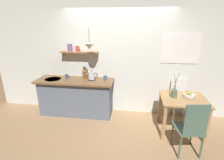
% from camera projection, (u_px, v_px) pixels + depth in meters
% --- Properties ---
extents(ground_plane, '(14.00, 14.00, 0.00)m').
position_uv_depth(ground_plane, '(115.00, 123.00, 3.93)').
color(ground_plane, '#A87F56').
extents(back_wall, '(6.80, 0.11, 2.70)m').
position_uv_depth(back_wall, '(127.00, 59.00, 4.08)').
color(back_wall, silver).
rests_on(back_wall, ground_plane).
extents(kitchen_counter, '(1.83, 0.63, 0.90)m').
position_uv_depth(kitchen_counter, '(76.00, 96.00, 4.21)').
color(kitchen_counter, slate).
rests_on(kitchen_counter, ground_plane).
extents(wall_shelf, '(0.92, 0.20, 0.32)m').
position_uv_depth(wall_shelf, '(76.00, 50.00, 4.01)').
color(wall_shelf, '#9E6B3D').
extents(dining_table, '(0.87, 0.77, 0.76)m').
position_uv_depth(dining_table, '(183.00, 104.00, 3.43)').
color(dining_table, tan).
rests_on(dining_table, ground_plane).
extents(dining_chair_near, '(0.48, 0.48, 1.02)m').
position_uv_depth(dining_chair_near, '(191.00, 127.00, 2.81)').
color(dining_chair_near, '#4C6B5B').
rests_on(dining_chair_near, ground_plane).
extents(dining_chair_far, '(0.47, 0.46, 0.97)m').
position_uv_depth(dining_chair_far, '(179.00, 98.00, 3.97)').
color(dining_chair_far, white).
rests_on(dining_chair_far, ground_plane).
extents(fruit_bowl, '(0.23, 0.23, 0.13)m').
position_uv_depth(fruit_bowl, '(189.00, 95.00, 3.42)').
color(fruit_bowl, silver).
rests_on(fruit_bowl, dining_table).
extents(twig_vase, '(0.12, 0.12, 0.52)m').
position_uv_depth(twig_vase, '(174.00, 93.00, 3.41)').
color(twig_vase, '#567056').
rests_on(twig_vase, dining_table).
extents(electric_kettle, '(0.26, 0.18, 0.22)m').
position_uv_depth(electric_kettle, '(92.00, 76.00, 4.01)').
color(electric_kettle, black).
rests_on(electric_kettle, kitchen_counter).
extents(knife_block, '(0.10, 0.19, 0.29)m').
position_uv_depth(knife_block, '(85.00, 73.00, 4.15)').
color(knife_block, brown).
rests_on(knife_block, kitchen_counter).
extents(coffee_mug_by_sink, '(0.12, 0.08, 0.11)m').
position_uv_depth(coffee_mug_by_sink, '(67.00, 76.00, 4.12)').
color(coffee_mug_by_sink, '#3D5B89').
rests_on(coffee_mug_by_sink, kitchen_counter).
extents(coffee_mug_spare, '(0.12, 0.08, 0.11)m').
position_uv_depth(coffee_mug_spare, '(105.00, 78.00, 4.02)').
color(coffee_mug_spare, '#3D5B89').
rests_on(coffee_mug_spare, kitchen_counter).
extents(pendant_lamp, '(0.21, 0.21, 0.44)m').
position_uv_depth(pendant_lamp, '(89.00, 46.00, 3.63)').
color(pendant_lamp, black).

